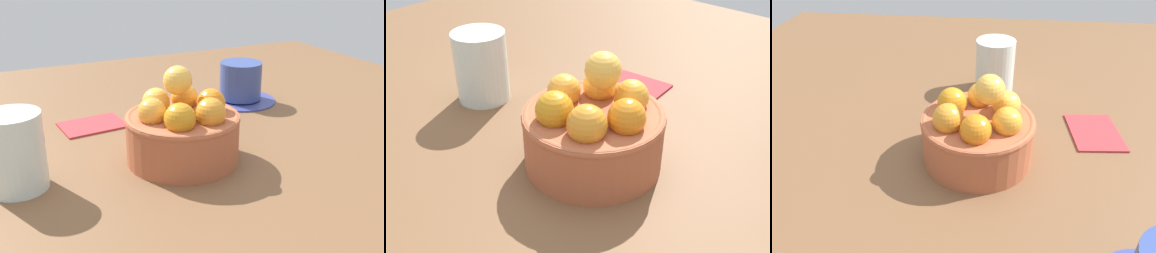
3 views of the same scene
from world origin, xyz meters
The scene contains 4 objects.
ground_plane centered at (0.00, 0.00, -2.44)cm, with size 128.16×117.54×4.88cm, color brown.
terracotta_bowl centered at (0.02, 0.00, 4.37)cm, with size 14.94×14.94×12.47cm.
water_glass centered at (-20.51, 1.49, 4.65)cm, with size 6.91×6.91×9.29cm, color silver.
folded_napkin centered at (-7.66, 17.29, 0.30)cm, with size 9.65×7.20×0.60cm, color #B23338.
Camera 2 is at (26.66, -32.08, 30.66)cm, focal length 44.15 mm.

